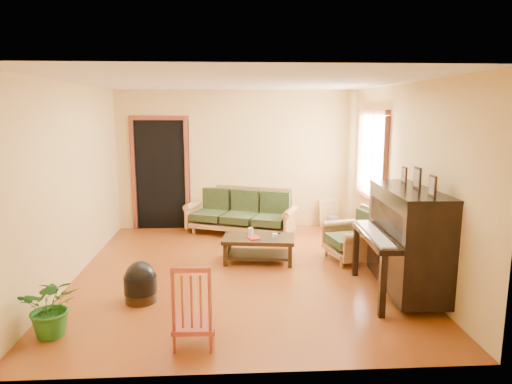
{
  "coord_description": "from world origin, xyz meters",
  "views": [
    {
      "loc": [
        -0.14,
        -6.09,
        2.25
      ],
      "look_at": [
        0.22,
        0.2,
        1.1
      ],
      "focal_mm": 32.0,
      "sensor_mm": 36.0,
      "label": 1
    }
  ],
  "objects": [
    {
      "name": "floor",
      "position": [
        0.0,
        0.0,
        0.0
      ],
      "size": [
        5.0,
        5.0,
        0.0
      ],
      "primitive_type": "plane",
      "color": "#632A0D",
      "rests_on": "ground"
    },
    {
      "name": "doorway",
      "position": [
        -1.45,
        2.48,
        1.02
      ],
      "size": [
        1.08,
        0.16,
        2.05
      ],
      "primitive_type": "cube",
      "color": "black",
      "rests_on": "floor"
    },
    {
      "name": "window",
      "position": [
        2.21,
        1.3,
        1.5
      ],
      "size": [
        0.12,
        1.36,
        1.46
      ],
      "primitive_type": "cube",
      "color": "white",
      "rests_on": "right_wall"
    },
    {
      "name": "sofa",
      "position": [
        0.04,
        1.97,
        0.42
      ],
      "size": [
        2.1,
        1.49,
        0.83
      ],
      "primitive_type": "cube",
      "rotation": [
        0.0,
        0.0,
        -0.39
      ],
      "color": "olive",
      "rests_on": "floor"
    },
    {
      "name": "coffee_table",
      "position": [
        0.27,
        0.42,
        0.19
      ],
      "size": [
        1.12,
        0.7,
        0.38
      ],
      "primitive_type": "cube",
      "rotation": [
        0.0,
        0.0,
        -0.13
      ],
      "color": "black",
      "rests_on": "floor"
    },
    {
      "name": "armchair",
      "position": [
        1.66,
        0.41,
        0.4
      ],
      "size": [
        0.9,
        0.93,
        0.8
      ],
      "primitive_type": "cube",
      "rotation": [
        0.0,
        0.0,
        0.2
      ],
      "color": "olive",
      "rests_on": "floor"
    },
    {
      "name": "piano",
      "position": [
        2.02,
        -0.89,
        0.66
      ],
      "size": [
        0.95,
        1.53,
        1.32
      ],
      "primitive_type": "cube",
      "rotation": [
        0.0,
        0.0,
        -0.05
      ],
      "color": "black",
      "rests_on": "floor"
    },
    {
      "name": "footstool",
      "position": [
        -1.21,
        -0.94,
        0.18
      ],
      "size": [
        0.4,
        0.4,
        0.37
      ],
      "primitive_type": "cylinder",
      "rotation": [
        0.0,
        0.0,
        -0.04
      ],
      "color": "black",
      "rests_on": "floor"
    },
    {
      "name": "red_chair",
      "position": [
        -0.5,
        -1.98,
        0.42
      ],
      "size": [
        0.41,
        0.44,
        0.84
      ],
      "primitive_type": "cube",
      "rotation": [
        0.0,
        0.0,
        -0.04
      ],
      "color": "maroon",
      "rests_on": "floor"
    },
    {
      "name": "leaning_frame",
      "position": [
        1.77,
        2.41,
        0.28
      ],
      "size": [
        0.42,
        0.22,
        0.55
      ],
      "primitive_type": "cube",
      "rotation": [
        0.0,
        0.0,
        0.31
      ],
      "color": "gold",
      "rests_on": "floor"
    },
    {
      "name": "ceramic_crock",
      "position": [
        1.79,
        2.2,
        0.13
      ],
      "size": [
        0.24,
        0.24,
        0.25
      ],
      "primitive_type": "cylinder",
      "rotation": [
        0.0,
        0.0,
        -0.2
      ],
      "color": "#304190",
      "rests_on": "floor"
    },
    {
      "name": "potted_plant",
      "position": [
        -1.93,
        -1.72,
        0.31
      ],
      "size": [
        0.63,
        0.57,
        0.63
      ],
      "primitive_type": "imported",
      "rotation": [
        0.0,
        0.0,
        0.15
      ],
      "color": "#205D1A",
      "rests_on": "floor"
    },
    {
      "name": "book",
      "position": [
        0.12,
        0.31,
        0.39
      ],
      "size": [
        0.21,
        0.25,
        0.02
      ],
      "primitive_type": "imported",
      "rotation": [
        0.0,
        0.0,
        0.28
      ],
      "color": "#A21B15",
      "rests_on": "coffee_table"
    },
    {
      "name": "candle",
      "position": [
        0.16,
        0.47,
        0.44
      ],
      "size": [
        0.09,
        0.09,
        0.12
      ],
      "primitive_type": "cylinder",
      "rotation": [
        0.0,
        0.0,
        -0.34
      ],
      "color": "silver",
      "rests_on": "coffee_table"
    },
    {
      "name": "glass_jar",
      "position": [
        0.51,
        0.38,
        0.41
      ],
      "size": [
        0.11,
        0.11,
        0.06
      ],
      "primitive_type": "cylinder",
      "rotation": [
        0.0,
        0.0,
        0.25
      ],
      "color": "white",
      "rests_on": "coffee_table"
    },
    {
      "name": "remote",
      "position": [
        0.55,
        0.6,
        0.39
      ],
      "size": [
        0.14,
        0.04,
        0.01
      ],
      "primitive_type": "cube",
      "rotation": [
        0.0,
        0.0,
        -0.05
      ],
      "color": "black",
      "rests_on": "coffee_table"
    }
  ]
}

